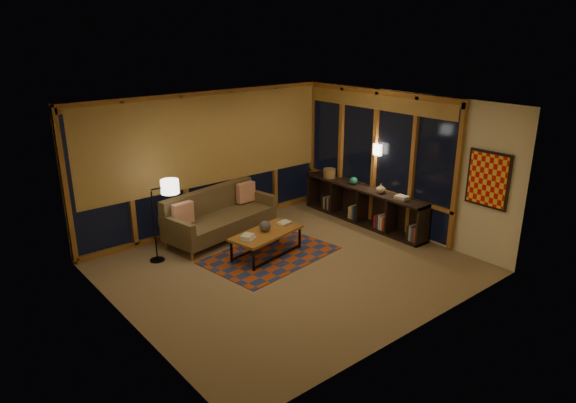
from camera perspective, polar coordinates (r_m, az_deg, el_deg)
floor at (r=8.67m, az=0.10°, el=-7.33°), size 5.50×5.00×0.01m
ceiling at (r=7.86m, az=0.11°, el=10.62°), size 5.50×5.00×0.01m
walls at (r=8.16m, az=0.11°, el=1.20°), size 5.51×5.01×2.70m
window_wall_back at (r=10.08m, az=-8.76°, el=4.42°), size 5.30×0.16×2.60m
window_wall_right at (r=10.39m, az=9.46°, el=4.81°), size 0.16×3.70×2.60m
wall_art at (r=9.03m, az=21.33°, el=2.29°), size 0.06×0.74×0.94m
wall_sconce at (r=10.20m, az=9.93°, el=5.69°), size 0.12×0.18×0.22m
sofa at (r=9.78m, az=-7.44°, el=-1.52°), size 2.31×1.27×0.89m
pillow_left at (r=9.33m, az=-11.58°, el=-1.49°), size 0.41×0.18×0.39m
pillow_right at (r=10.34m, az=-4.72°, el=0.87°), size 0.40×0.15×0.39m
area_rug at (r=9.10m, az=-2.01°, el=-5.97°), size 2.40×1.77×0.01m
coffee_table at (r=9.03m, az=-2.39°, el=-4.69°), size 1.43×0.86×0.44m
book_stack_a at (r=8.66m, az=-4.52°, el=-3.93°), size 0.32×0.30×0.07m
book_stack_b at (r=9.26m, az=-0.41°, el=-2.40°), size 0.25×0.21×0.04m
ceramic_pot at (r=8.92m, az=-2.57°, el=-2.74°), size 0.23×0.23×0.20m
floor_lamp at (r=8.93m, az=-14.66°, el=-2.26°), size 0.50×0.35×1.41m
bookshelf at (r=10.55m, az=8.34°, el=-0.43°), size 0.40×3.01×0.75m
basket at (r=11.05m, az=4.62°, el=3.17°), size 0.33×0.33×0.19m
teal_bowl at (r=10.60m, az=7.30°, el=2.30°), size 0.19×0.19×0.16m
vase at (r=10.13m, az=10.28°, el=1.46°), size 0.18×0.18×0.19m
shelf_book_stack at (r=9.85m, az=12.52°, el=0.43°), size 0.18×0.25×0.07m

